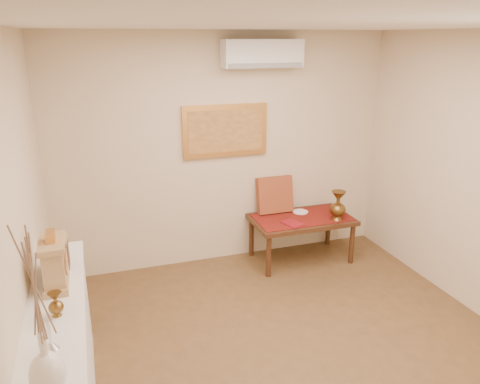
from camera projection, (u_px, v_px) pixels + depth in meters
name	position (u px, v px, depth m)	size (l,w,h in m)	color
floor	(305.00, 371.00, 3.87)	(4.50, 4.50, 0.00)	brown
ceiling	(323.00, 25.00, 3.01)	(4.50, 4.50, 0.00)	white
wall_back	(225.00, 151.00, 5.46)	(4.00, 0.02, 2.70)	beige
wall_left	(16.00, 258.00, 2.84)	(0.02, 4.50, 2.70)	beige
white_vase	(39.00, 316.00, 2.11)	(0.17, 0.17, 0.90)	white
candlestick	(49.00, 335.00, 2.57)	(0.09, 0.09, 0.19)	silver
brass_urn_small	(55.00, 301.00, 2.87)	(0.09, 0.09, 0.21)	brown
table_cloth	(302.00, 217.00, 5.64)	(1.14, 0.59, 0.01)	maroon
brass_urn_tall	(338.00, 202.00, 5.50)	(0.19, 0.19, 0.43)	brown
plate	(300.00, 212.00, 5.79)	(0.19, 0.19, 0.01)	white
menu	(293.00, 223.00, 5.43)	(0.18, 0.25, 0.01)	maroon
cushion	(275.00, 195.00, 5.74)	(0.44, 0.10, 0.44)	maroon
display_ledge	(64.00, 369.00, 3.16)	(0.37, 2.02, 0.98)	white
mantel_clock	(55.00, 263.00, 3.20)	(0.17, 0.36, 0.41)	tan
wooden_chest	(57.00, 254.00, 3.45)	(0.16, 0.21, 0.24)	tan
low_table	(302.00, 223.00, 5.66)	(1.20, 0.70, 0.55)	#462715
painting	(225.00, 131.00, 5.36)	(1.00, 0.06, 0.60)	gold
ac_unit	(262.00, 54.00, 5.12)	(0.90, 0.25, 0.30)	white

